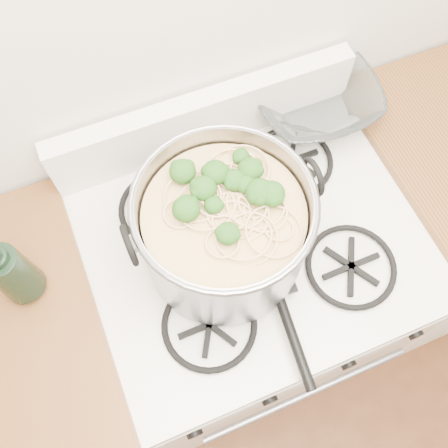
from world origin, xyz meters
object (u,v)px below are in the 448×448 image
(gas_range, at_px, (246,299))
(bottle, at_px, (8,269))
(stock_pot, at_px, (224,230))
(glass_bowl, at_px, (312,102))
(spatula, at_px, (270,272))

(gas_range, relative_size, bottle, 4.03)
(stock_pot, distance_m, glass_bowl, 0.47)
(spatula, bearing_deg, gas_range, 92.48)
(stock_pot, height_order, spatula, stock_pot)
(gas_range, xyz_separation_m, bottle, (-0.50, 0.08, 0.60))
(glass_bowl, bearing_deg, gas_range, -135.57)
(gas_range, xyz_separation_m, spatula, (-0.01, -0.10, 0.50))
(gas_range, height_order, bottle, bottle)
(glass_bowl, bearing_deg, bottle, -165.67)
(stock_pot, distance_m, spatula, 0.15)
(gas_range, distance_m, bottle, 0.78)
(glass_bowl, xyz_separation_m, bottle, (-0.79, -0.20, 0.10))
(gas_range, xyz_separation_m, stock_pot, (-0.08, -0.01, 0.60))
(glass_bowl, relative_size, bottle, 0.55)
(spatula, xyz_separation_m, glass_bowl, (0.29, 0.38, 0.00))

